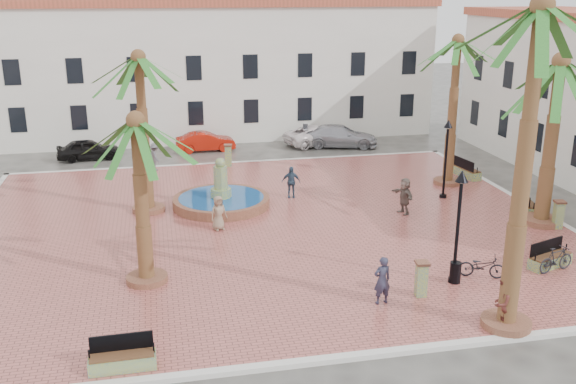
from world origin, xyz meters
The scene contains 34 objects.
ground centered at (0.00, 0.00, 0.00)m, with size 120.00×120.00×0.00m, color #56544F.
plaza centered at (0.00, 0.00, 0.07)m, with size 26.00×22.00×0.15m, color #B35951.
kerb_n centered at (0.00, 11.00, 0.08)m, with size 26.30×0.30×0.16m, color silver.
kerb_s centered at (0.00, -11.00, 0.08)m, with size 26.30×0.30×0.16m, color silver.
kerb_e centered at (13.00, 0.00, 0.08)m, with size 0.30×22.30×0.16m, color silver.
building_north centered at (0.00, 19.99, 4.77)m, with size 30.40×7.40×9.50m.
fountain centered at (-1.67, 2.94, 0.48)m, with size 4.64×4.64×2.40m.
palm_nw centered at (-5.11, 2.91, 6.49)m, with size 4.93×4.93×7.50m.
palm_sw centered at (-5.18, -4.85, 5.25)m, with size 4.77×4.77×6.18m.
palm_s centered at (5.75, -10.40, 8.80)m, with size 5.00×5.00×9.93m.
palm_e centered at (12.07, -2.35, 6.40)m, with size 5.66×5.66×7.53m.
palm_ne centered at (10.63, 4.19, 6.88)m, with size 4.76×4.76×7.88m.
bench_s centered at (-5.82, -10.38, 0.42)m, with size 1.83×0.58×0.96m.
bench_se centered at (9.70, -6.63, 0.43)m, with size 1.96×1.16×0.99m.
bench_e centered at (12.38, -0.73, 0.41)m, with size 0.94×1.80×0.91m.
bench_ne centered at (12.23, 5.21, 0.45)m, with size 0.89×2.07×1.06m.
lamppost_s centered at (5.54, -7.16, 2.97)m, with size 0.45×0.45×4.16m.
lamppost_e centered at (9.37, 2.00, 2.83)m, with size 0.43×0.43×3.96m.
bollard_se centered at (3.97, -7.92, 0.80)m, with size 0.51×0.51×1.26m.
bollard_n centered at (-0.47, 10.17, 0.83)m, with size 0.54×0.54×1.31m.
bollard_e centered at (12.40, -3.06, 0.80)m, with size 0.53×0.53×1.26m.
litter_bin centered at (5.58, -7.19, 0.54)m, with size 0.40×0.40×0.78m, color black.
cyclist_a centered at (2.47, -8.16, 0.98)m, with size 0.61×0.40×1.67m, color #2C2C43.
bicycle_a centered at (6.72, -6.98, 0.58)m, with size 0.57×1.65×0.87m, color black.
cyclist_b centered at (5.55, -10.40, 0.95)m, with size 0.78×0.61×1.61m, color #56221D.
bicycle_b centered at (9.63, -7.10, 0.64)m, with size 0.46×1.63×0.98m, color black.
pedestrian_fountain_a centered at (-2.11, -0.20, 0.91)m, with size 0.74×0.48×1.52m, color gray.
pedestrian_fountain_b centered at (1.90, 3.59, 0.95)m, with size 0.94×0.39×1.60m, color #32475E.
pedestrian_north centered at (-4.70, 10.13, 0.95)m, with size 1.03×0.59×1.59m, color #53545A.
pedestrian_east centered at (6.54, 0.14, 1.01)m, with size 1.59×0.51×1.71m, color #68574F.
car_black centered at (-8.75, 14.04, 0.65)m, with size 1.53×3.79×1.29m, color black.
car_red centered at (-1.43, 14.77, 0.63)m, with size 1.32×3.80×1.25m, color #B5190B.
car_silver centered at (7.50, 14.12, 0.73)m, with size 2.03×5.00×1.45m, color #AAAAB3.
car_white centered at (6.23, 14.99, 0.66)m, with size 2.17×4.72×1.31m, color white.
Camera 1 is at (-4.50, -26.38, 10.17)m, focal length 40.00 mm.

